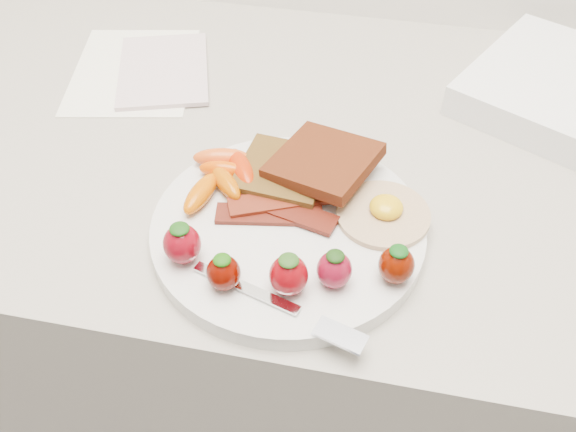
# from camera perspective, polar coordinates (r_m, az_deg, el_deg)

# --- Properties ---
(counter) EXTENTS (2.00, 0.60, 0.90)m
(counter) POSITION_cam_1_polar(r_m,az_deg,el_deg) (1.09, 1.58, -11.93)
(counter) COLOR gray
(counter) RESTS_ON ground
(plate) EXTENTS (0.27, 0.27, 0.02)m
(plate) POSITION_cam_1_polar(r_m,az_deg,el_deg) (0.63, 0.00, -1.20)
(plate) COLOR silver
(plate) RESTS_ON counter
(toast_lower) EXTENTS (0.10, 0.10, 0.01)m
(toast_lower) POSITION_cam_1_polar(r_m,az_deg,el_deg) (0.67, -0.44, 3.96)
(toast_lower) COLOR #3D280D
(toast_lower) RESTS_ON plate
(toast_upper) EXTENTS (0.12, 0.12, 0.02)m
(toast_upper) POSITION_cam_1_polar(r_m,az_deg,el_deg) (0.66, 3.18, 4.86)
(toast_upper) COLOR black
(toast_upper) RESTS_ON toast_lower
(fried_egg) EXTENTS (0.10, 0.10, 0.02)m
(fried_egg) POSITION_cam_1_polar(r_m,az_deg,el_deg) (0.64, 8.53, 0.33)
(fried_egg) COLOR beige
(fried_egg) RESTS_ON plate
(bacon_strips) EXTENTS (0.12, 0.07, 0.01)m
(bacon_strips) POSITION_cam_1_polar(r_m,az_deg,el_deg) (0.64, -0.84, 0.68)
(bacon_strips) COLOR black
(bacon_strips) RESTS_ON plate
(baby_carrots) EXTENTS (0.08, 0.11, 0.02)m
(baby_carrots) POSITION_cam_1_polar(r_m,az_deg,el_deg) (0.67, -5.82, 3.73)
(baby_carrots) COLOR #DA4900
(baby_carrots) RESTS_ON plate
(strawberries) EXTENTS (0.23, 0.07, 0.04)m
(strawberries) POSITION_cam_1_polar(r_m,az_deg,el_deg) (0.57, -0.65, -4.25)
(strawberries) COLOR maroon
(strawberries) RESTS_ON plate
(fork) EXTENTS (0.17, 0.07, 0.00)m
(fork) POSITION_cam_1_polar(r_m,az_deg,el_deg) (0.56, -0.04, -8.24)
(fork) COLOR silver
(fork) RESTS_ON plate
(paper_sheet) EXTENTS (0.19, 0.23, 0.00)m
(paper_sheet) POSITION_cam_1_polar(r_m,az_deg,el_deg) (0.89, -13.57, 12.46)
(paper_sheet) COLOR white
(paper_sheet) RESTS_ON counter
(notepad) EXTENTS (0.16, 0.19, 0.01)m
(notepad) POSITION_cam_1_polar(r_m,az_deg,el_deg) (0.88, -11.01, 12.64)
(notepad) COLOR beige
(notepad) RESTS_ON paper_sheet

